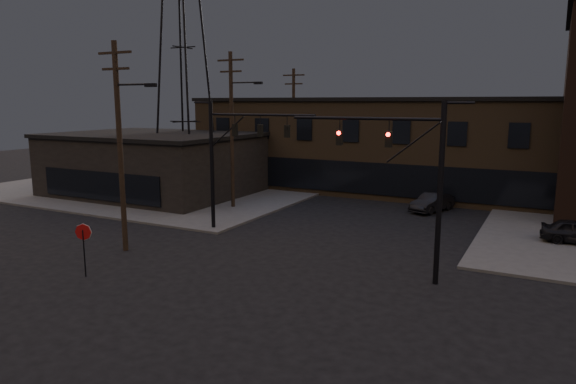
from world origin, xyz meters
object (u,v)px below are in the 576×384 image
at_px(traffic_signal_near, 414,172).
at_px(traffic_signal_far, 229,151).
at_px(car_crossing, 432,202).
at_px(stop_sign, 83,238).

xyz_separation_m(traffic_signal_near, traffic_signal_far, (-12.07, 3.50, 0.08)).
bearing_deg(car_crossing, traffic_signal_far, -110.79).
xyz_separation_m(traffic_signal_near, stop_sign, (-13.36, -6.49, -3.09)).
distance_m(traffic_signal_far, stop_sign, 10.55).
distance_m(traffic_signal_near, traffic_signal_far, 12.57).
distance_m(traffic_signal_far, car_crossing, 15.93).
bearing_deg(traffic_signal_near, traffic_signal_far, 163.83).
height_order(traffic_signal_far, stop_sign, traffic_signal_far).
distance_m(traffic_signal_near, car_crossing, 16.07).
bearing_deg(car_crossing, traffic_signal_near, -62.64).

